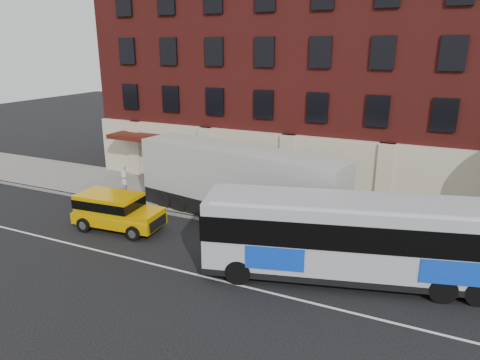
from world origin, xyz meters
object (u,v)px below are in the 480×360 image
at_px(sign_pole, 125,183).
at_px(city_bus, 362,237).
at_px(yellow_suv, 115,209).
at_px(shipping_container, 238,185).

distance_m(sign_pole, city_bus, 15.06).
distance_m(sign_pole, yellow_suv, 3.62).
bearing_deg(yellow_suv, shipping_container, 36.30).
xyz_separation_m(sign_pole, city_bus, (14.74, -3.05, 0.53)).
bearing_deg(city_bus, shipping_container, 152.34).
bearing_deg(shipping_container, city_bus, -27.66).
bearing_deg(shipping_container, sign_pole, -173.09).
relative_size(yellow_suv, shipping_container, 0.41).
height_order(yellow_suv, shipping_container, shipping_container).
bearing_deg(yellow_suv, city_bus, 0.36).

